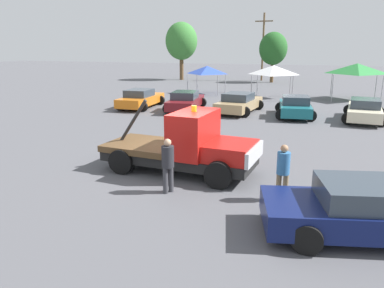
# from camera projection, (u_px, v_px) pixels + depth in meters

# --- Properties ---
(ground_plane) EXTENTS (160.00, 160.00, 0.00)m
(ground_plane) POSITION_uv_depth(u_px,v_px,m) (179.00, 171.00, 13.40)
(ground_plane) COLOR #545459
(tow_truck) EXTENTS (5.60, 2.59, 2.51)m
(tow_truck) POSITION_uv_depth(u_px,v_px,m) (187.00, 147.00, 13.03)
(tow_truck) COLOR black
(tow_truck) RESTS_ON ground
(foreground_car) EXTENTS (5.63, 3.12, 1.34)m
(foreground_car) POSITION_uv_depth(u_px,v_px,m) (377.00, 211.00, 8.66)
(foreground_car) COLOR #0F194C
(foreground_car) RESTS_ON ground
(person_near_truck) EXTENTS (0.37, 0.37, 1.67)m
(person_near_truck) POSITION_uv_depth(u_px,v_px,m) (283.00, 169.00, 10.64)
(person_near_truck) COLOR #847051
(person_near_truck) RESTS_ON ground
(person_at_hood) EXTENTS (0.38, 0.38, 1.69)m
(person_at_hood) POSITION_uv_depth(u_px,v_px,m) (168.00, 162.00, 11.22)
(person_at_hood) COLOR #38383D
(person_at_hood) RESTS_ON ground
(parked_car_orange) EXTENTS (2.51, 4.83, 1.34)m
(parked_car_orange) POSITION_uv_depth(u_px,v_px,m) (141.00, 99.00, 26.99)
(parked_car_orange) COLOR orange
(parked_car_orange) RESTS_ON ground
(parked_car_maroon) EXTENTS (2.78, 4.95, 1.34)m
(parked_car_maroon) POSITION_uv_depth(u_px,v_px,m) (185.00, 101.00, 25.80)
(parked_car_maroon) COLOR maroon
(parked_car_maroon) RESTS_ON ground
(parked_car_tan) EXTENTS (2.86, 4.93, 1.34)m
(parked_car_tan) POSITION_uv_depth(u_px,v_px,m) (239.00, 103.00, 25.01)
(parked_car_tan) COLOR tan
(parked_car_tan) RESTS_ON ground
(parked_car_teal) EXTENTS (2.73, 4.42, 1.34)m
(parked_car_teal) POSITION_uv_depth(u_px,v_px,m) (295.00, 107.00, 23.49)
(parked_car_teal) COLOR #196670
(parked_car_teal) RESTS_ON ground
(parked_car_cream) EXTENTS (2.67, 4.88, 1.34)m
(parked_car_cream) POSITION_uv_depth(u_px,v_px,m) (364.00, 110.00, 22.24)
(parked_car_cream) COLOR beige
(parked_car_cream) RESTS_ON ground
(canopy_tent_blue) EXTENTS (2.91, 2.91, 2.56)m
(canopy_tent_blue) POSITION_uv_depth(u_px,v_px,m) (207.00, 70.00, 34.44)
(canopy_tent_blue) COLOR #9E9EA3
(canopy_tent_blue) RESTS_ON ground
(canopy_tent_white) EXTENTS (3.19, 3.19, 2.75)m
(canopy_tent_white) POSITION_uv_depth(u_px,v_px,m) (274.00, 70.00, 31.68)
(canopy_tent_white) COLOR #9E9EA3
(canopy_tent_white) RESTS_ON ground
(canopy_tent_green) EXTENTS (3.65, 3.65, 2.97)m
(canopy_tent_green) POSITION_uv_depth(u_px,v_px,m) (357.00, 69.00, 30.41)
(canopy_tent_green) COLOR #9E9EA3
(canopy_tent_green) RESTS_ON ground
(tree_left) EXTENTS (3.34, 3.34, 5.97)m
(tree_left) POSITION_uv_depth(u_px,v_px,m) (273.00, 49.00, 44.78)
(tree_left) COLOR brown
(tree_left) RESTS_ON ground
(tree_center) EXTENTS (4.10, 4.10, 7.32)m
(tree_center) POSITION_uv_depth(u_px,v_px,m) (181.00, 41.00, 48.10)
(tree_center) COLOR brown
(tree_center) RESTS_ON ground
(traffic_cone) EXTENTS (0.40, 0.40, 0.55)m
(traffic_cone) POSITION_uv_depth(u_px,v_px,m) (217.00, 136.00, 17.44)
(traffic_cone) COLOR black
(traffic_cone) RESTS_ON ground
(utility_pole) EXTENTS (2.20, 0.24, 8.31)m
(utility_pole) POSITION_uv_depth(u_px,v_px,m) (263.00, 45.00, 47.13)
(utility_pole) COLOR brown
(utility_pole) RESTS_ON ground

